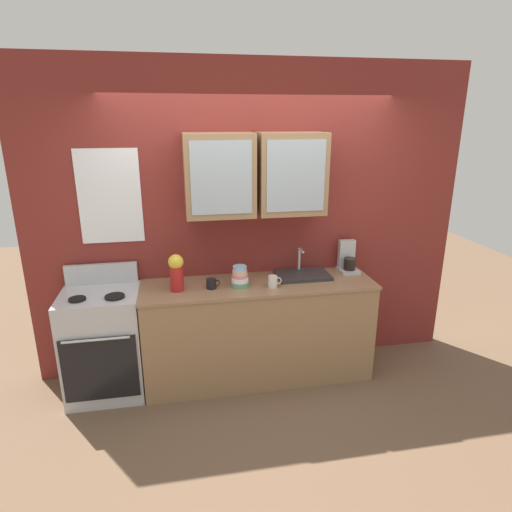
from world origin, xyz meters
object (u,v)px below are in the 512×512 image
cup_near_sink (273,282)px  cup_near_bowls (211,284)px  vase (176,272)px  bowl_stack (240,277)px  coffee_maker (348,260)px  stove_range (104,343)px  sink_faucet (303,274)px

cup_near_sink → cup_near_bowls: cup_near_sink is taller
vase → bowl_stack: bearing=-0.2°
cup_near_sink → coffee_maker: coffee_maker is taller
stove_range → bowl_stack: bowl_stack is taller
stove_range → bowl_stack: 1.29m
cup_near_sink → sink_faucet: bearing=32.0°
vase → coffee_maker: vase is taller
vase → cup_near_sink: (0.81, -0.08, -0.12)m
sink_faucet → vase: size_ratio=1.52×
cup_near_sink → bowl_stack: bearing=164.8°
sink_faucet → cup_near_sink: 0.38m
vase → cup_near_bowls: 0.31m
stove_range → coffee_maker: bearing=4.2°
stove_range → vase: bearing=-3.2°
bowl_stack → cup_near_bowls: (-0.25, -0.01, -0.04)m
sink_faucet → cup_near_bowls: size_ratio=3.98×
stove_range → cup_near_sink: stove_range is taller
sink_faucet → cup_near_bowls: bearing=-171.0°
bowl_stack → cup_near_sink: size_ratio=1.57×
stove_range → sink_faucet: 1.84m
cup_near_bowls → cup_near_sink: bearing=-7.5°
stove_range → sink_faucet: bearing=2.9°
vase → sink_faucet: bearing=6.3°
coffee_maker → cup_near_sink: bearing=-160.5°
cup_near_bowls → coffee_maker: 1.32m
stove_range → cup_near_bowls: (0.93, -0.04, 0.50)m
bowl_stack → coffee_maker: 1.08m
cup_near_bowls → coffee_maker: bearing=9.1°
vase → coffee_maker: bearing=7.2°
sink_faucet → vase: bearing=-173.7°
stove_range → cup_near_sink: (1.45, -0.11, 0.51)m
bowl_stack → stove_range: bearing=178.2°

